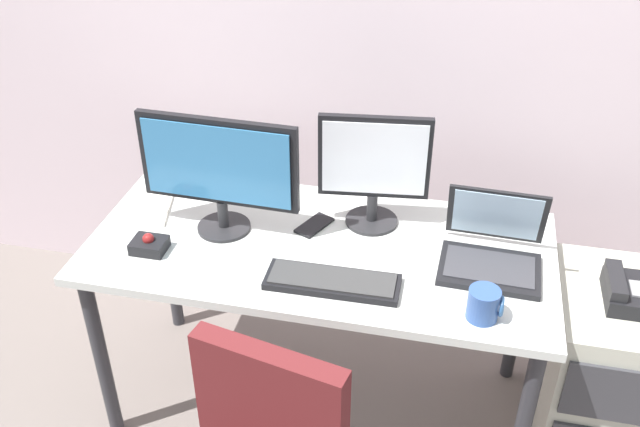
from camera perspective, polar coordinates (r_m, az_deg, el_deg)
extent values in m
plane|color=slate|center=(2.83, 0.00, -14.71)|extent=(8.00, 8.00, 0.00)
cube|color=silver|center=(2.35, 0.00, -2.76)|extent=(1.52, 0.72, 0.03)
cylinder|color=#2D2D33|center=(2.59, -17.15, -11.07)|extent=(0.05, 0.05, 0.71)
cylinder|color=#2D2D33|center=(2.99, -12.00, -3.45)|extent=(0.05, 0.05, 0.71)
cylinder|color=#2D2D33|center=(2.79, 15.74, -7.15)|extent=(0.05, 0.05, 0.71)
cube|color=#BBBAA9|center=(2.69, 22.11, -11.42)|extent=(0.42, 0.52, 0.63)
cube|color=#38383D|center=(2.41, 23.50, -13.39)|extent=(0.38, 0.01, 0.21)
cube|color=black|center=(2.46, 23.81, -5.96)|extent=(0.17, 0.20, 0.06)
cube|color=black|center=(2.42, 22.68, -4.97)|extent=(0.05, 0.18, 0.04)
cube|color=#5C1D1F|center=(1.83, -3.99, -15.80)|extent=(0.40, 0.14, 0.42)
cylinder|color=#262628|center=(2.43, -7.71, -1.07)|extent=(0.18, 0.18, 0.01)
cylinder|color=#262628|center=(2.40, -7.81, 0.00)|extent=(0.04, 0.04, 0.10)
cube|color=black|center=(2.30, -8.18, 4.15)|extent=(0.53, 0.04, 0.30)
cube|color=teal|center=(2.29, -8.30, 3.99)|extent=(0.49, 0.02, 0.27)
cylinder|color=#262628|center=(2.45, 4.15, -0.57)|extent=(0.18, 0.18, 0.01)
cylinder|color=#262628|center=(2.42, 4.20, 0.52)|extent=(0.04, 0.04, 0.10)
cube|color=black|center=(2.32, 4.40, 4.55)|extent=(0.37, 0.07, 0.29)
cube|color=white|center=(2.31, 4.38, 4.38)|extent=(0.34, 0.05, 0.25)
cube|color=black|center=(2.16, 1.00, -5.53)|extent=(0.41, 0.14, 0.02)
cube|color=#353535|center=(2.15, 1.01, -5.24)|extent=(0.38, 0.12, 0.01)
cube|color=black|center=(2.27, 13.44, -4.40)|extent=(0.32, 0.23, 0.02)
cube|color=#38383D|center=(2.27, 13.48, -4.16)|extent=(0.28, 0.17, 0.00)
cube|color=black|center=(2.33, 14.00, -0.06)|extent=(0.31, 0.09, 0.21)
cube|color=silver|center=(2.32, 14.00, -0.14)|extent=(0.27, 0.07, 0.19)
cube|color=black|center=(2.36, -13.55, -2.50)|extent=(0.11, 0.09, 0.04)
sphere|color=maroon|center=(2.35, -13.63, -1.99)|extent=(0.04, 0.04, 0.04)
cylinder|color=#305091|center=(2.08, 12.98, -7.12)|extent=(0.09, 0.09, 0.10)
torus|color=#2C5384|center=(2.08, 14.36, -7.23)|extent=(0.01, 0.06, 0.06)
cube|color=white|center=(2.57, -13.64, 0.30)|extent=(0.19, 0.24, 0.01)
cube|color=black|center=(2.42, -0.46, -0.95)|extent=(0.12, 0.16, 0.01)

